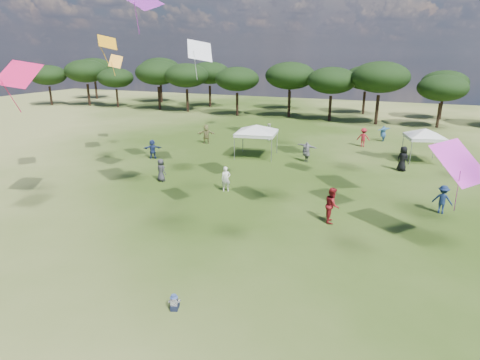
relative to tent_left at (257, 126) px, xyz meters
The scene contains 6 objects.
ground 23.93m from the tent_left, 78.17° to the right, with size 140.00×140.00×0.00m, color #365018.
tree_line 25.36m from the tent_left, 73.24° to the left, with size 108.78×17.63×7.77m.
tent_left is the anchor object (origin of this frame).
tent_right 13.56m from the tent_left, 14.87° to the left, with size 5.32×5.32×3.05m.
toddler 21.99m from the tent_left, 77.19° to the right, with size 0.44×0.48×0.59m.
festival_crowd 6.30m from the tent_left, ahead, with size 29.25×23.73×1.92m.
Camera 1 is at (6.62, -8.18, 8.52)m, focal length 30.00 mm.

